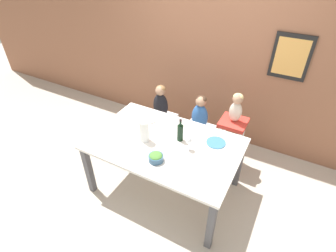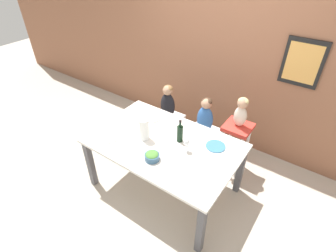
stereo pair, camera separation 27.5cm
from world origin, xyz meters
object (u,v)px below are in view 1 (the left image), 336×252
Objects in this scene: wine_glass_near at (189,141)px; dinner_plate_back_left at (149,119)px; chair_right_highchair at (232,131)px; person_baby_right at (236,106)px; person_child_center at (200,113)px; chair_far_left at (161,121)px; salad_bowl_large at (156,157)px; paper_towel_roll at (144,131)px; dinner_plate_back_right at (216,143)px; wine_bottle at (180,132)px; chair_far_center at (198,133)px; dinner_plate_front_left at (108,142)px; person_child_left at (161,102)px.

wine_glass_near is 0.75m from dinner_plate_back_left.
wine_glass_near is at bearing -109.69° from chair_right_highchair.
wine_glass_near is (-0.28, -0.77, -0.09)m from person_baby_right.
person_child_center reaches higher than dinner_plate_back_left.
salad_bowl_large is (0.57, -1.09, 0.41)m from chair_far_left.
wine_glass_near is at bearing -44.25° from chair_far_left.
paper_towel_roll is 1.20× the size of dinner_plate_back_left.
wine_bottle is at bearing -159.40° from dinner_plate_back_right.
dinner_plate_back_right is at bearing -51.75° from chair_far_center.
person_child_center is 0.81m from wine_glass_near.
dinner_plate_front_left is 1.00× the size of dinner_plate_back_right.
wine_glass_near is at bearing -44.28° from person_child_left.
chair_far_left is 1.16× the size of person_baby_right.
person_child_center is 3.23× the size of salad_bowl_large.
person_child_center reaches higher than dinner_plate_front_left.
wine_bottle is (0.03, -0.67, 0.14)m from person_child_center.
chair_right_highchair is 3.36× the size of dinner_plate_front_left.
chair_far_left is at bearing -179.92° from person_child_center.
person_child_center is 3.03× the size of wine_glass_near.
wine_glass_near is (0.50, 0.09, -0.01)m from paper_towel_roll.
chair_far_left is 0.69m from person_child_center.
chair_far_left is at bearing 108.43° from paper_towel_roll.
paper_towel_roll is at bearing -131.97° from person_baby_right.
dinner_plate_back_right is at bearing 51.47° from salad_bowl_large.
person_child_left is (-1.07, 0.00, 0.14)m from chair_right_highchair.
paper_towel_roll is 0.43m from dinner_plate_front_left.
chair_far_left is at bearing 180.00° from chair_right_highchair.
person_child_left is at bearing 102.11° from dinner_plate_back_left.
wine_glass_near is at bearing 10.59° from paper_towel_roll.
dinner_plate_front_left is at bearing -92.93° from chair_far_left.
person_baby_right is 0.57m from dinner_plate_back_right.
person_child_left is 2.35× the size of dinner_plate_front_left.
wine_bottle is at bearing 145.71° from wine_glass_near.
paper_towel_roll is 0.37m from salad_bowl_large.
dinner_plate_back_left is (-0.50, -0.49, 0.04)m from person_child_center.
person_baby_right is at bearing 90.00° from chair_right_highchair.
chair_far_left is at bearing 180.00° from chair_far_center.
paper_towel_roll is 0.82m from dinner_plate_back_right.
chair_right_highchair is 3.36× the size of dinner_plate_back_left.
paper_towel_roll is 0.44m from dinner_plate_back_left.
wine_bottle is at bearing 80.78° from salad_bowl_large.
dinner_plate_back_right is at bearing -27.20° from person_child_left.
paper_towel_roll is (-0.32, -0.87, 0.16)m from person_child_center.
person_child_center is at bearing 92.68° from wine_bottle.
wine_glass_near reaches higher than dinner_plate_back_left.
person_baby_right is 1.76× the size of dinner_plate_back_right.
paper_towel_roll is (0.29, -0.87, 0.16)m from person_child_left.
person_child_left is at bearing 135.72° from wine_glass_near.
dinner_plate_back_left is at bearing 127.84° from salad_bowl_large.
chair_far_center is at bearing 92.69° from wine_bottle.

